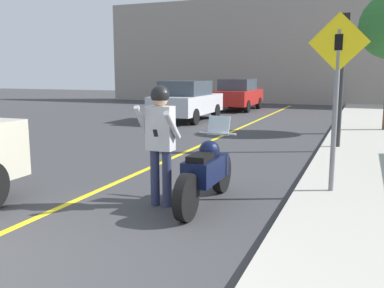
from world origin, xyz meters
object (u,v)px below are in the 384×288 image
(crossing_sign, at_px, (336,86))
(parked_car_red, at_px, (238,94))
(person_biker, at_px, (160,132))
(parked_car_silver, at_px, (187,101))
(motorcycle, at_px, (206,172))
(traffic_light, at_px, (343,55))

(crossing_sign, height_order, parked_car_red, crossing_sign)
(person_biker, distance_m, parked_car_silver, 11.75)
(motorcycle, height_order, parked_car_red, parked_car_red)
(parked_car_silver, distance_m, parked_car_red, 5.89)
(motorcycle, distance_m, parked_car_red, 17.06)
(person_biker, bearing_deg, traffic_light, 68.91)
(crossing_sign, height_order, parked_car_silver, crossing_sign)
(motorcycle, bearing_deg, person_biker, -153.28)
(motorcycle, distance_m, person_biker, 0.93)
(crossing_sign, relative_size, parked_car_silver, 0.66)
(person_biker, xyz_separation_m, parked_car_red, (-3.55, 16.85, -0.28))
(traffic_light, bearing_deg, parked_car_silver, 140.60)
(parked_car_red, bearing_deg, parked_car_silver, -95.63)
(person_biker, height_order, traffic_light, traffic_light)
(parked_car_silver, height_order, parked_car_red, same)
(traffic_light, bearing_deg, parked_car_red, 117.53)
(traffic_light, distance_m, parked_car_red, 12.60)
(parked_car_red, bearing_deg, person_biker, -78.11)
(person_biker, height_order, parked_car_red, person_biker)
(motorcycle, bearing_deg, crossing_sign, 31.03)
(motorcycle, relative_size, traffic_light, 0.67)
(traffic_light, xyz_separation_m, parked_car_silver, (-6.35, 5.22, -1.60))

